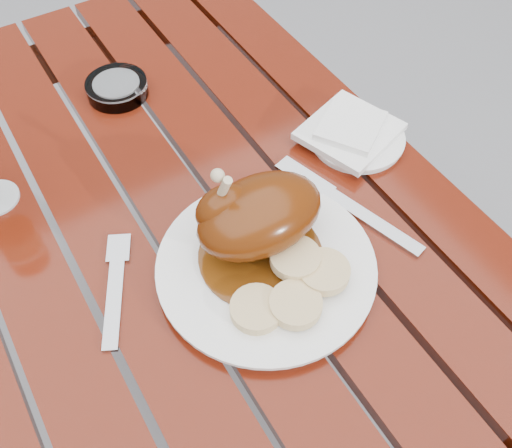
{
  "coord_description": "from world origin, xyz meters",
  "views": [
    {
      "loc": [
        -0.18,
        -0.55,
        1.44
      ],
      "look_at": [
        0.08,
        -0.13,
        0.78
      ],
      "focal_mm": 40.0,
      "sensor_mm": 36.0,
      "label": 1
    }
  ],
  "objects_px": {
    "dinner_plate": "(266,267)",
    "ashtray": "(117,88)",
    "side_plate": "(357,138)",
    "table": "(193,316)"
  },
  "relations": [
    {
      "from": "dinner_plate",
      "to": "side_plate",
      "type": "distance_m",
      "value": 0.31
    },
    {
      "from": "table",
      "to": "dinner_plate",
      "type": "height_order",
      "value": "dinner_plate"
    },
    {
      "from": "dinner_plate",
      "to": "side_plate",
      "type": "xyz_separation_m",
      "value": [
        0.27,
        0.14,
        -0.0
      ]
    },
    {
      "from": "dinner_plate",
      "to": "ashtray",
      "type": "relative_size",
      "value": 2.79
    },
    {
      "from": "dinner_plate",
      "to": "side_plate",
      "type": "height_order",
      "value": "dinner_plate"
    },
    {
      "from": "ashtray",
      "to": "dinner_plate",
      "type": "bearing_deg",
      "value": -86.66
    },
    {
      "from": "table",
      "to": "side_plate",
      "type": "height_order",
      "value": "side_plate"
    },
    {
      "from": "table",
      "to": "ashtray",
      "type": "height_order",
      "value": "ashtray"
    },
    {
      "from": "table",
      "to": "dinner_plate",
      "type": "xyz_separation_m",
      "value": [
        0.06,
        -0.19,
        0.38
      ]
    },
    {
      "from": "side_plate",
      "to": "table",
      "type": "bearing_deg",
      "value": 172.42
    }
  ]
}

